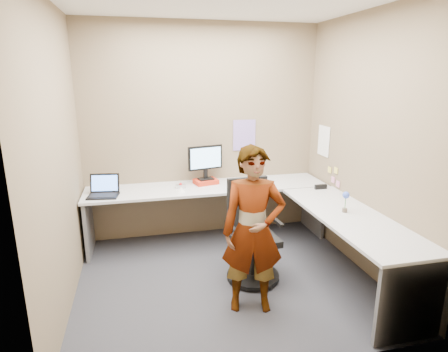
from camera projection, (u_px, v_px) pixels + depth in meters
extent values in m
plane|color=#2A292F|center=(226.00, 279.00, 3.91)|extent=(3.00, 3.00, 0.00)
plane|color=brown|center=(203.00, 133.00, 4.77)|extent=(3.00, 0.00, 3.00)
plane|color=brown|center=(367.00, 146.00, 3.88)|extent=(0.00, 2.70, 2.70)
plane|color=brown|center=(58.00, 160.00, 3.22)|extent=(0.00, 2.70, 2.70)
cube|color=#B4B4B4|center=(208.00, 187.00, 4.64)|extent=(2.96, 0.65, 0.03)
cube|color=#B4B4B4|center=(350.00, 217.00, 3.67)|extent=(0.65, 1.91, 0.03)
cube|color=#59595B|center=(89.00, 225.00, 4.41)|extent=(0.04, 0.60, 0.70)
cube|color=#59595B|center=(313.00, 206.00, 5.05)|extent=(0.04, 0.60, 0.70)
cube|color=#59595B|center=(410.00, 303.00, 2.91)|extent=(0.60, 0.04, 0.70)
cube|color=red|center=(206.00, 182.00, 4.73)|extent=(0.32, 0.26, 0.06)
cube|color=black|center=(206.00, 179.00, 4.72)|extent=(0.21, 0.17, 0.01)
cube|color=black|center=(205.00, 174.00, 4.72)|extent=(0.05, 0.05, 0.11)
cube|color=black|center=(205.00, 158.00, 4.67)|extent=(0.45, 0.13, 0.30)
cube|color=#88BFEC|center=(206.00, 158.00, 4.65)|extent=(0.39, 0.10, 0.25)
cube|color=black|center=(103.00, 196.00, 4.23)|extent=(0.36, 0.29, 0.02)
cube|color=black|center=(105.00, 183.00, 4.31)|extent=(0.34, 0.12, 0.22)
cube|color=#4D84F6|center=(105.00, 183.00, 4.31)|extent=(0.29, 0.09, 0.18)
cube|color=#B7B7BC|center=(181.00, 186.00, 4.55)|extent=(0.12, 0.08, 0.04)
sphere|color=red|center=(181.00, 184.00, 4.54)|extent=(0.04, 0.04, 0.04)
cone|color=white|center=(181.00, 190.00, 4.39)|extent=(0.10, 0.10, 0.06)
cube|color=black|center=(321.00, 187.00, 4.51)|extent=(0.15, 0.05, 0.05)
cylinder|color=brown|center=(345.00, 210.00, 3.75)|extent=(0.05, 0.05, 0.04)
cylinder|color=#338C3F|center=(345.00, 202.00, 3.73)|extent=(0.01, 0.01, 0.14)
sphere|color=blue|center=(346.00, 195.00, 3.71)|extent=(0.07, 0.07, 0.07)
cube|color=#846BB7|center=(244.00, 135.00, 4.90)|extent=(0.30, 0.01, 0.40)
cube|color=white|center=(324.00, 141.00, 4.75)|extent=(0.01, 0.28, 0.38)
cube|color=#F2E059|center=(336.00, 170.00, 4.50)|extent=(0.01, 0.07, 0.07)
cube|color=pink|center=(333.00, 180.00, 4.58)|extent=(0.01, 0.07, 0.07)
cube|color=pink|center=(338.00, 184.00, 4.48)|extent=(0.01, 0.07, 0.07)
cube|color=#F2E059|center=(330.00, 170.00, 4.65)|extent=(0.01, 0.07, 0.07)
cylinder|color=black|center=(253.00, 275.00, 3.90)|extent=(0.55, 0.55, 0.04)
cylinder|color=black|center=(253.00, 257.00, 3.85)|extent=(0.06, 0.06, 0.39)
cube|color=black|center=(254.00, 239.00, 3.79)|extent=(0.48, 0.48, 0.07)
cube|color=black|center=(247.00, 202.00, 3.91)|extent=(0.43, 0.08, 0.54)
cube|color=black|center=(231.00, 226.00, 3.68)|extent=(0.06, 0.29, 0.03)
cube|color=black|center=(276.00, 221.00, 3.82)|extent=(0.06, 0.29, 0.03)
imported|color=#999399|center=(253.00, 231.00, 3.26)|extent=(0.61, 0.46, 1.50)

